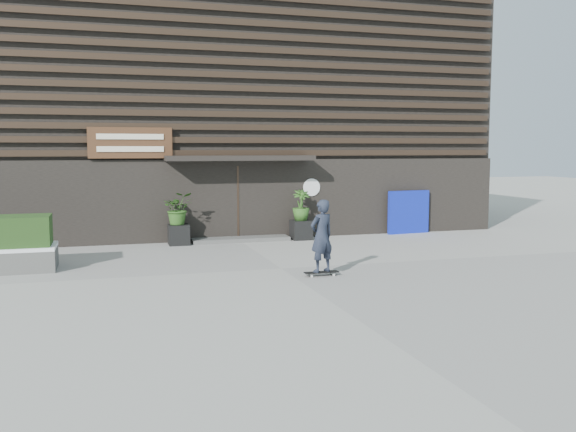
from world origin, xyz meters
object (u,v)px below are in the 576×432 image
object	(u,v)px
blue_tarp	(408,212)
skateboarder	(322,236)
planter_pot_right	(301,230)
planter_pot_left	(179,235)

from	to	relation	value
blue_tarp	skateboarder	world-z (taller)	skateboarder
planter_pot_right	skateboarder	bearing A→B (deg)	-103.09
planter_pot_left	skateboarder	bearing A→B (deg)	-65.35
skateboarder	planter_pot_right	bearing A→B (deg)	76.91
planter_pot_left	planter_pot_right	xyz separation A→B (m)	(3.80, 0.00, 0.00)
blue_tarp	skateboarder	xyz separation A→B (m)	(-5.15, -5.80, 0.18)
skateboarder	blue_tarp	bearing A→B (deg)	48.36
planter_pot_left	skateboarder	world-z (taller)	skateboarder
planter_pot_right	blue_tarp	xyz separation A→B (m)	(3.88, 0.30, 0.42)
planter_pot_right	skateboarder	xyz separation A→B (m)	(-1.28, -5.50, 0.60)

